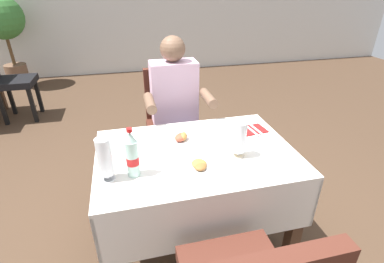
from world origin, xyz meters
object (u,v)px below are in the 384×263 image
Objects in this scene: plate_far_diner at (183,139)px; potted_plant_corner at (3,26)px; plate_near_camera at (198,169)px; beer_glass_middle at (105,159)px; main_dining_table at (196,175)px; seated_diner_far at (176,108)px; beer_glass_left at (239,139)px; napkin_cutlery_set at (253,130)px; chair_far_diner_seat at (173,120)px; cola_bottle_primary at (132,155)px; background_chair_right at (6,77)px.

potted_plant_corner is (-2.06, 3.74, 0.25)m from plate_far_diner.
potted_plant_corner is at bearing 116.98° from plate_near_camera.
beer_glass_middle is (-0.46, 0.04, 0.11)m from plate_near_camera.
seated_diner_far reaches higher than main_dining_table.
beer_glass_left is 1.09× the size of napkin_cutlery_set.
chair_far_diner_seat is at bearing 90.00° from main_dining_table.
beer_glass_left reaches higher than main_dining_table.
chair_far_diner_seat reaches higher than plate_near_camera.
cola_bottle_primary is 0.19× the size of potted_plant_corner.
plate_near_camera is 0.59m from napkin_cutlery_set.
cola_bottle_primary is at bearing -66.59° from potted_plant_corner.
beer_glass_left is at bearing 3.97° from cola_bottle_primary.
napkin_cutlery_set is (0.47, 0.36, -0.01)m from plate_near_camera.
plate_far_diner is 1.25× the size of napkin_cutlery_set.
plate_near_camera is 0.29m from beer_glass_left.
cola_bottle_primary reaches higher than background_chair_right.
main_dining_table is at bearing -54.28° from background_chair_right.
plate_far_diner is 0.38m from beer_glass_left.
napkin_cutlery_set is (0.21, 0.27, -0.11)m from beer_glass_left.
cola_bottle_primary reaches higher than beer_glass_left.
potted_plant_corner is (-1.74, 4.02, 0.15)m from cola_bottle_primary.
background_chair_right is (-1.75, 2.67, -0.18)m from plate_near_camera.
seated_diner_far is at bearing 105.12° from beer_glass_left.
napkin_cutlery_set is at bearing 37.54° from plate_near_camera.
cola_bottle_primary is at bearing -158.17° from main_dining_table.
plate_far_diner reaches higher than napkin_cutlery_set.
seated_diner_far reaches higher than beer_glass_middle.
plate_far_diner is at bearing -96.24° from seated_diner_far.
seated_diner_far is 3.84m from potted_plant_corner.
chair_far_diner_seat is 4.55× the size of beer_glass_left.
beer_glass_left is (0.26, 0.09, 0.10)m from plate_near_camera.
background_chair_right is (-1.73, 2.34, -0.18)m from plate_far_diner.
beer_glass_left is 3.28m from background_chair_right.
cola_bottle_primary is (-0.59, -0.04, 0.00)m from beer_glass_left.
plate_near_camera is 1.02× the size of plate_far_diner.
beer_glass_middle is 4.35m from potted_plant_corner.
main_dining_table is 4.71× the size of plate_far_diner.
plate_far_diner reaches higher than main_dining_table.
potted_plant_corner reaches higher than beer_glass_left.
napkin_cutlery_set is (0.43, -0.51, 0.02)m from seated_diner_far.
potted_plant_corner reaches higher than cola_bottle_primary.
chair_far_diner_seat is at bearing 68.62° from cola_bottle_primary.
seated_diner_far is 2.54m from background_chair_right.
beer_glass_left is at bearing -74.88° from seated_diner_far.
chair_far_diner_seat is at bearing 85.46° from plate_far_diner.
plate_near_camera is 0.35m from cola_bottle_primary.
chair_far_diner_seat is (-0.00, 0.79, 0.00)m from main_dining_table.
potted_plant_corner reaches higher than napkin_cutlery_set.
cola_bottle_primary is (-0.37, -0.15, 0.29)m from main_dining_table.
beer_glass_left reaches higher than plate_far_diner.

